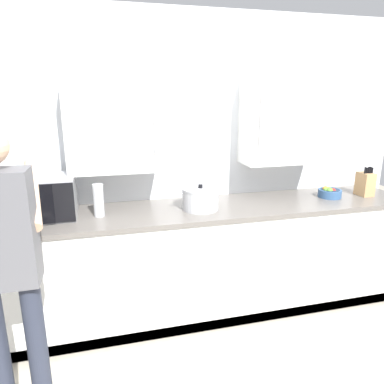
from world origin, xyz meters
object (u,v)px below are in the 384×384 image
at_px(knife_block, 365,184).
at_px(person_figure, 4,257).
at_px(microwave_oven, 38,198).
at_px(fruit_bowl, 330,192).
at_px(thermos_flask, 99,200).
at_px(stock_pot, 200,198).

xyz_separation_m(knife_block, person_figure, (-2.85, -0.77, -0.03)).
xyz_separation_m(microwave_oven, fruit_bowl, (2.45, -0.04, -0.11)).
bearing_deg(person_figure, fruit_bowl, 17.51).
height_order(knife_block, thermos_flask, knife_block).
bearing_deg(microwave_oven, knife_block, -1.26).
xyz_separation_m(microwave_oven, person_figure, (-0.05, -0.83, -0.08)).
bearing_deg(fruit_bowl, knife_block, -3.84).
bearing_deg(stock_pot, fruit_bowl, 1.87).
xyz_separation_m(microwave_oven, stock_pot, (1.22, -0.08, -0.07)).
bearing_deg(knife_block, stock_pot, -179.40).
xyz_separation_m(stock_pot, thermos_flask, (-0.79, 0.02, 0.04)).
distance_m(fruit_bowl, thermos_flask, 2.02).
bearing_deg(microwave_oven, person_figure, -93.73).
height_order(fruit_bowl, knife_block, knife_block).
distance_m(thermos_flask, person_figure, 0.91).
bearing_deg(microwave_oven, fruit_bowl, -0.89).
distance_m(fruit_bowl, knife_block, 0.35).
bearing_deg(knife_block, microwave_oven, 178.74).
bearing_deg(knife_block, person_figure, -164.95).
bearing_deg(knife_block, fruit_bowl, 176.16).
bearing_deg(person_figure, microwave_oven, 86.27).
relative_size(stock_pot, fruit_bowl, 1.94).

